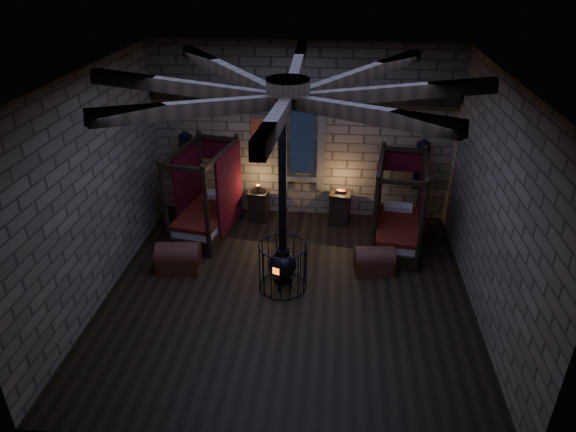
# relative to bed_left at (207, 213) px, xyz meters

# --- Properties ---
(room) EXTENTS (7.02, 7.02, 4.29)m
(room) POSITION_rel_bed_left_xyz_m (2.11, -2.17, 3.23)
(room) COLOR black
(room) RESTS_ON ground
(bed_left) EXTENTS (1.38, 2.15, 2.09)m
(bed_left) POSITION_rel_bed_left_xyz_m (0.00, 0.00, 0.00)
(bed_left) COLOR black
(bed_left) RESTS_ON ground
(bed_right) EXTENTS (1.24, 2.05, 2.03)m
(bed_right) POSITION_rel_bed_left_xyz_m (4.33, -0.16, -0.01)
(bed_right) COLOR black
(bed_right) RESTS_ON ground
(trunk_left) EXTENTS (0.91, 0.62, 0.64)m
(trunk_left) POSITION_rel_bed_left_xyz_m (-0.24, -1.61, -0.23)
(trunk_left) COLOR #582A1B
(trunk_left) RESTS_ON ground
(trunk_right) EXTENTS (0.85, 0.60, 0.58)m
(trunk_right) POSITION_rel_bed_left_xyz_m (3.80, -1.29, -0.26)
(trunk_right) COLOR #582A1B
(trunk_right) RESTS_ON ground
(nightstand_left) EXTENTS (0.53, 0.51, 0.94)m
(nightstand_left) POSITION_rel_bed_left_xyz_m (1.09, 0.74, -0.12)
(nightstand_left) COLOR black
(nightstand_left) RESTS_ON ground
(nightstand_right) EXTENTS (0.58, 0.56, 0.89)m
(nightstand_right) POSITION_rel_bed_left_xyz_m (3.07, 0.74, -0.10)
(nightstand_right) COLOR black
(nightstand_right) RESTS_ON ground
(stove) EXTENTS (0.95, 0.95, 4.05)m
(stove) POSITION_rel_bed_left_xyz_m (1.98, -2.02, 0.08)
(stove) COLOR black
(stove) RESTS_ON ground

